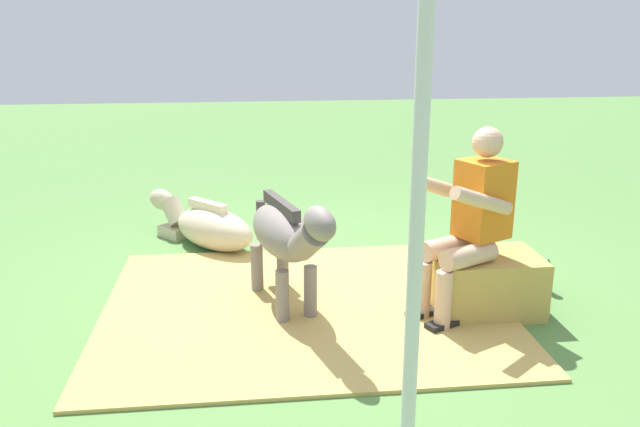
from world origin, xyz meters
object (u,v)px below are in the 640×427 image
at_px(tent_pole_left, 416,252).
at_px(soda_bottle, 547,276).
at_px(pony_lying, 207,226).
at_px(pony_standing, 286,236).
at_px(person_seated, 470,217).
at_px(hay_bale, 484,283).

bearing_deg(tent_pole_left, soda_bottle, -127.98).
distance_m(pony_lying, tent_pole_left, 3.57).
bearing_deg(pony_standing, tent_pole_left, 101.35).
bearing_deg(person_seated, soda_bottle, -157.11).
bearing_deg(tent_pole_left, hay_bale, -119.29).
bearing_deg(hay_bale, soda_bottle, -155.80).
distance_m(hay_bale, person_seated, 0.52).
relative_size(pony_lying, tent_pole_left, 0.52).
height_order(pony_standing, pony_lying, pony_standing).
distance_m(pony_lying, soda_bottle, 2.88).
distance_m(hay_bale, pony_lying, 2.53).
bearing_deg(tent_pole_left, pony_lying, -73.06).
distance_m(hay_bale, pony_standing, 1.40).
bearing_deg(person_seated, pony_lying, -41.49).
height_order(hay_bale, tent_pole_left, tent_pole_left).
distance_m(soda_bottle, tent_pole_left, 2.72).
height_order(person_seated, tent_pole_left, tent_pole_left).
height_order(pony_standing, soda_bottle, pony_standing).
bearing_deg(pony_lying, person_seated, 138.51).
relative_size(pony_standing, tent_pole_left, 0.60).
distance_m(person_seated, pony_standing, 1.23).
relative_size(pony_standing, soda_bottle, 5.01).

